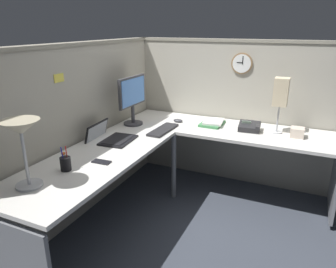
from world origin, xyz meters
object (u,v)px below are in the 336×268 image
object	(u,v)px
cell_phone	(101,162)
office_phone	(250,127)
laptop	(109,137)
book_stack	(213,123)
wall_clock	(242,63)
tissue_box	(297,132)
computer_mouse	(178,121)
desk_lamp_paper	(281,94)
pen_cup	(66,163)
monitor	(132,97)
desk_lamp_dome	(21,133)
keyboard	(163,130)

from	to	relation	value
cell_phone	office_phone	xyz separation A→B (m)	(1.24, -0.88, 0.03)
laptop	book_stack	distance (m)	1.10
laptop	wall_clock	xyz separation A→B (m)	(1.13, -0.92, 0.58)
tissue_box	wall_clock	size ratio (longest dim) A/B	0.55
computer_mouse	desk_lamp_paper	xyz separation A→B (m)	(0.07, -1.00, 0.37)
pen_cup	wall_clock	xyz separation A→B (m)	(1.79, -0.84, 0.56)
monitor	book_stack	size ratio (longest dim) A/B	1.68
monitor	cell_phone	size ratio (longest dim) A/B	3.47
office_phone	wall_clock	size ratio (longest dim) A/B	1.00
computer_mouse	desk_lamp_paper	size ratio (longest dim) A/B	0.20
cell_phone	pen_cup	bearing A→B (deg)	142.14
desk_lamp_dome	book_stack	bearing A→B (deg)	-21.25
desk_lamp_paper	laptop	bearing A→B (deg)	121.52
cell_phone	tissue_box	bearing A→B (deg)	-49.90
desk_lamp_paper	computer_mouse	bearing A→B (deg)	93.78
book_stack	office_phone	bearing A→B (deg)	-96.03
keyboard	monitor	bearing A→B (deg)	81.18
pen_cup	book_stack	distance (m)	1.63
monitor	desk_lamp_paper	distance (m)	1.44
computer_mouse	desk_lamp_paper	distance (m)	1.07
office_phone	tissue_box	size ratio (longest dim) A/B	1.83
laptop	tissue_box	xyz separation A→B (m)	(0.78, -1.55, 0.02)
laptop	book_stack	bearing A→B (deg)	-41.03
monitor	desk_lamp_paper	world-z (taller)	desk_lamp_paper
keyboard	computer_mouse	bearing A→B (deg)	-1.29
computer_mouse	desk_lamp_dome	distance (m)	1.78
desk_lamp_dome	book_stack	xyz separation A→B (m)	(1.78, -0.69, -0.34)
desk_lamp_paper	book_stack	bearing A→B (deg)	90.32
desk_lamp_dome	desk_lamp_paper	world-z (taller)	desk_lamp_paper
laptop	desk_lamp_paper	world-z (taller)	desk_lamp_paper
monitor	laptop	distance (m)	0.57
monitor	computer_mouse	size ratio (longest dim) A/B	4.81
keyboard	tissue_box	size ratio (longest dim) A/B	3.58
pen_cup	office_phone	size ratio (longest dim) A/B	0.82
computer_mouse	tissue_box	size ratio (longest dim) A/B	0.87
laptop	office_phone	bearing A→B (deg)	-54.71
computer_mouse	book_stack	world-z (taller)	book_stack
keyboard	book_stack	xyz separation A→B (m)	(0.40, -0.38, 0.01)
desk_lamp_paper	desk_lamp_dome	bearing A→B (deg)	143.26
monitor	cell_phone	world-z (taller)	monitor
laptop	desk_lamp_dome	bearing A→B (deg)	-178.02
keyboard	cell_phone	size ratio (longest dim) A/B	2.99
monitor	desk_lamp_dome	bearing A→B (deg)	-177.23
computer_mouse	office_phone	distance (m)	0.76
book_stack	desk_lamp_paper	xyz separation A→B (m)	(0.00, -0.64, 0.36)
book_stack	wall_clock	bearing A→B (deg)	-34.21
monitor	tissue_box	xyz separation A→B (m)	(0.28, -1.59, -0.25)
tissue_box	keyboard	bearing A→B (deg)	106.13
laptop	wall_clock	world-z (taller)	wall_clock
laptop	cell_phone	bearing A→B (deg)	-152.06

